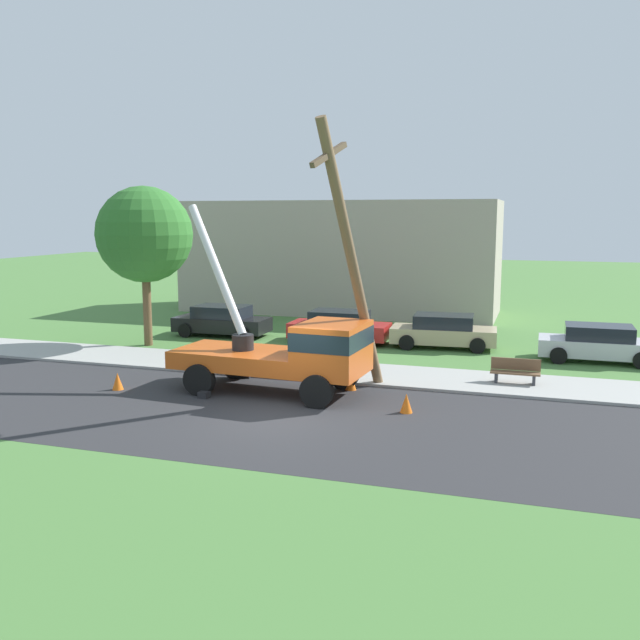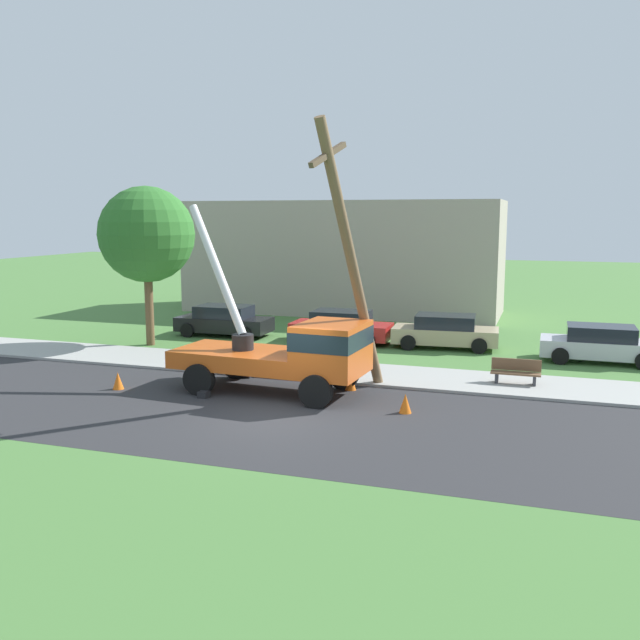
% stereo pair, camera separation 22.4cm
% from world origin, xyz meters
% --- Properties ---
extents(ground_plane, '(120.00, 120.00, 0.00)m').
position_xyz_m(ground_plane, '(0.00, 12.00, 0.00)').
color(ground_plane, '#477538').
extents(road_asphalt, '(80.00, 8.12, 0.01)m').
position_xyz_m(road_asphalt, '(0.00, 0.00, 0.00)').
color(road_asphalt, '#2B2B2D').
rests_on(road_asphalt, ground).
extents(sidewalk_strip, '(80.00, 3.14, 0.10)m').
position_xyz_m(sidewalk_strip, '(0.00, 5.63, 0.05)').
color(sidewalk_strip, '#9E9E99').
rests_on(sidewalk_strip, ground).
extents(utility_truck, '(6.75, 3.21, 5.98)m').
position_xyz_m(utility_truck, '(-0.40, 2.43, 1.41)').
color(utility_truck, '#C65119').
rests_on(utility_truck, ground).
extents(leaning_utility_pole, '(1.36, 3.99, 8.42)m').
position_xyz_m(leaning_utility_pole, '(1.37, 2.74, 4.30)').
color(leaning_utility_pole, brown).
rests_on(leaning_utility_pole, ground).
extents(traffic_cone_ahead, '(0.36, 0.36, 0.56)m').
position_xyz_m(traffic_cone_ahead, '(3.38, 1.46, 0.28)').
color(traffic_cone_ahead, orange).
rests_on(traffic_cone_ahead, ground).
extents(traffic_cone_behind, '(0.36, 0.36, 0.56)m').
position_xyz_m(traffic_cone_behind, '(-6.02, 1.17, 0.28)').
color(traffic_cone_behind, orange).
rests_on(traffic_cone_behind, ground).
extents(traffic_cone_curbside, '(0.36, 0.36, 0.56)m').
position_xyz_m(traffic_cone_curbside, '(1.18, 3.47, 0.28)').
color(traffic_cone_curbside, orange).
rests_on(traffic_cone_curbside, ground).
extents(parked_sedan_black, '(4.43, 2.06, 1.42)m').
position_xyz_m(parked_sedan_black, '(-7.25, 11.34, 0.71)').
color(parked_sedan_black, black).
rests_on(parked_sedan_black, ground).
extents(parked_sedan_red, '(4.42, 2.05, 1.42)m').
position_xyz_m(parked_sedan_red, '(-1.54, 11.42, 0.71)').
color(parked_sedan_red, '#B21E1E').
rests_on(parked_sedan_red, ground).
extents(parked_sedan_tan, '(4.51, 2.22, 1.42)m').
position_xyz_m(parked_sedan_tan, '(3.03, 11.59, 0.71)').
color(parked_sedan_tan, tan).
rests_on(parked_sedan_tan, ground).
extents(parked_sedan_silver, '(4.41, 2.03, 1.42)m').
position_xyz_m(parked_sedan_silver, '(9.10, 10.61, 0.71)').
color(parked_sedan_silver, '#B7B7BF').
rests_on(parked_sedan_silver, ground).
extents(park_bench, '(1.60, 0.45, 0.90)m').
position_xyz_m(park_bench, '(6.22, 5.70, 0.46)').
color(park_bench, brown).
rests_on(park_bench, ground).
extents(roadside_tree_near, '(4.09, 4.09, 6.84)m').
position_xyz_m(roadside_tree_near, '(-9.25, 8.20, 4.77)').
color(roadside_tree_near, brown).
rests_on(roadside_tree_near, ground).
extents(lowrise_building_backdrop, '(18.00, 6.00, 6.40)m').
position_xyz_m(lowrise_building_backdrop, '(-4.36, 21.05, 3.20)').
color(lowrise_building_backdrop, '#A5998C').
rests_on(lowrise_building_backdrop, ground).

